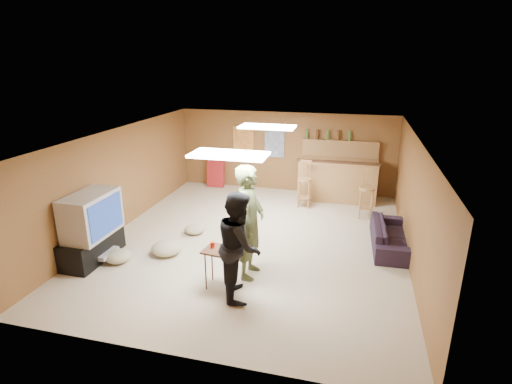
% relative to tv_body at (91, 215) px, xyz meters
% --- Properties ---
extents(ground, '(7.00, 7.00, 0.00)m').
position_rel_tv_body_xyz_m(ground, '(2.65, 1.50, -0.90)').
color(ground, '#BCAC90').
rests_on(ground, ground).
extents(ceiling, '(6.00, 7.00, 0.02)m').
position_rel_tv_body_xyz_m(ceiling, '(2.65, 1.50, 1.30)').
color(ceiling, silver).
rests_on(ceiling, ground).
extents(wall_back, '(6.00, 0.02, 2.20)m').
position_rel_tv_body_xyz_m(wall_back, '(2.65, 5.00, 0.20)').
color(wall_back, brown).
rests_on(wall_back, ground).
extents(wall_front, '(6.00, 0.02, 2.20)m').
position_rel_tv_body_xyz_m(wall_front, '(2.65, -2.00, 0.20)').
color(wall_front, brown).
rests_on(wall_front, ground).
extents(wall_left, '(0.02, 7.00, 2.20)m').
position_rel_tv_body_xyz_m(wall_left, '(-0.35, 1.50, 0.20)').
color(wall_left, brown).
rests_on(wall_left, ground).
extents(wall_right, '(0.02, 7.00, 2.20)m').
position_rel_tv_body_xyz_m(wall_right, '(5.65, 1.50, 0.20)').
color(wall_right, brown).
rests_on(wall_right, ground).
extents(tv_stand, '(0.55, 1.30, 0.50)m').
position_rel_tv_body_xyz_m(tv_stand, '(-0.07, 0.00, -0.65)').
color(tv_stand, black).
rests_on(tv_stand, ground).
extents(dvd_box, '(0.35, 0.50, 0.08)m').
position_rel_tv_body_xyz_m(dvd_box, '(0.15, 0.00, -0.75)').
color(dvd_box, '#B2B2B7').
rests_on(dvd_box, tv_stand).
extents(tv_body, '(0.60, 1.10, 0.80)m').
position_rel_tv_body_xyz_m(tv_body, '(0.00, 0.00, 0.00)').
color(tv_body, '#B2B2B7').
rests_on(tv_body, tv_stand).
extents(tv_screen, '(0.02, 0.95, 0.65)m').
position_rel_tv_body_xyz_m(tv_screen, '(0.31, 0.00, 0.00)').
color(tv_screen, navy).
rests_on(tv_screen, tv_body).
extents(bar_counter, '(2.00, 0.60, 1.10)m').
position_rel_tv_body_xyz_m(bar_counter, '(4.15, 4.45, -0.35)').
color(bar_counter, '#9C6A38').
rests_on(bar_counter, ground).
extents(bar_lip, '(2.10, 0.12, 0.05)m').
position_rel_tv_body_xyz_m(bar_lip, '(4.15, 4.20, 0.20)').
color(bar_lip, '#391F12').
rests_on(bar_lip, bar_counter).
extents(bar_shelf, '(2.00, 0.18, 0.05)m').
position_rel_tv_body_xyz_m(bar_shelf, '(4.15, 4.90, 0.60)').
color(bar_shelf, '#9C6A38').
rests_on(bar_shelf, bar_backing).
extents(bar_backing, '(2.00, 0.14, 0.60)m').
position_rel_tv_body_xyz_m(bar_backing, '(4.15, 4.92, 0.30)').
color(bar_backing, '#9C6A38').
rests_on(bar_backing, bar_counter).
extents(poster_left, '(0.60, 0.03, 0.85)m').
position_rel_tv_body_xyz_m(poster_left, '(1.45, 4.96, 0.45)').
color(poster_left, '#BF3F26').
rests_on(poster_left, wall_back).
extents(poster_right, '(0.55, 0.03, 0.80)m').
position_rel_tv_body_xyz_m(poster_right, '(2.35, 4.96, 0.45)').
color(poster_right, '#334C99').
rests_on(poster_right, wall_back).
extents(folding_chair_stack, '(0.50, 0.26, 0.91)m').
position_rel_tv_body_xyz_m(folding_chair_stack, '(0.65, 4.80, -0.45)').
color(folding_chair_stack, '#AC1F22').
rests_on(folding_chair_stack, ground).
extents(ceiling_panel_front, '(1.20, 0.60, 0.04)m').
position_rel_tv_body_xyz_m(ceiling_panel_front, '(2.65, 0.00, 1.27)').
color(ceiling_panel_front, white).
rests_on(ceiling_panel_front, ceiling).
extents(ceiling_panel_back, '(1.20, 0.60, 0.04)m').
position_rel_tv_body_xyz_m(ceiling_panel_back, '(2.65, 2.70, 1.27)').
color(ceiling_panel_back, white).
rests_on(ceiling_panel_back, ceiling).
extents(person_olive, '(0.48, 0.72, 1.98)m').
position_rel_tv_body_xyz_m(person_olive, '(2.93, 0.18, 0.09)').
color(person_olive, '#4B5531').
rests_on(person_olive, ground).
extents(person_black, '(0.88, 1.00, 1.72)m').
position_rel_tv_body_xyz_m(person_black, '(2.93, -0.45, -0.04)').
color(person_black, black).
rests_on(person_black, ground).
extents(sofa, '(0.73, 1.74, 0.50)m').
position_rel_tv_body_xyz_m(sofa, '(5.35, 1.88, -0.65)').
color(sofa, black).
rests_on(sofa, ground).
extents(tray_table, '(0.56, 0.48, 0.67)m').
position_rel_tv_body_xyz_m(tray_table, '(2.56, -0.30, -0.57)').
color(tray_table, '#391F12').
rests_on(tray_table, ground).
extents(cup_red_near, '(0.09, 0.09, 0.10)m').
position_rel_tv_body_xyz_m(cup_red_near, '(2.42, -0.26, -0.18)').
color(cup_red_near, red).
rests_on(cup_red_near, tray_table).
extents(cup_red_far, '(0.07, 0.07, 0.10)m').
position_rel_tv_body_xyz_m(cup_red_far, '(2.65, -0.40, -0.18)').
color(cup_red_far, red).
rests_on(cup_red_far, tray_table).
extents(cup_blue, '(0.09, 0.09, 0.11)m').
position_rel_tv_body_xyz_m(cup_blue, '(2.69, -0.23, -0.18)').
color(cup_blue, navy).
rests_on(cup_blue, tray_table).
extents(bar_stool_left, '(0.46, 0.46, 1.11)m').
position_rel_tv_body_xyz_m(bar_stool_left, '(3.38, 3.75, -0.34)').
color(bar_stool_left, '#9C6A38').
rests_on(bar_stool_left, ground).
extents(bar_stool_right, '(0.55, 0.55, 1.31)m').
position_rel_tv_body_xyz_m(bar_stool_right, '(4.88, 3.39, -0.25)').
color(bar_stool_right, '#9C6A38').
rests_on(bar_stool_right, ground).
extents(cushion_near_tv, '(0.59, 0.59, 0.26)m').
position_rel_tv_body_xyz_m(cushion_near_tv, '(1.18, 0.51, -0.77)').
color(cushion_near_tv, tan).
rests_on(cushion_near_tv, ground).
extents(cushion_mid, '(0.45, 0.45, 0.19)m').
position_rel_tv_body_xyz_m(cushion_mid, '(1.32, 1.54, -0.80)').
color(cushion_mid, tan).
rests_on(cushion_mid, ground).
extents(cushion_far, '(0.64, 0.64, 0.22)m').
position_rel_tv_body_xyz_m(cushion_far, '(0.44, 0.02, -0.79)').
color(cushion_far, tan).
rests_on(cushion_far, ground).
extents(bottle_row, '(1.20, 0.08, 0.26)m').
position_rel_tv_body_xyz_m(bottle_row, '(3.81, 4.88, 0.75)').
color(bottle_row, '#3F7233').
rests_on(bottle_row, bar_shelf).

